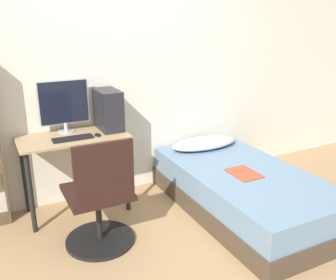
% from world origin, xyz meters
% --- Properties ---
extents(ground_plane, '(14.00, 14.00, 0.00)m').
position_xyz_m(ground_plane, '(0.00, 0.00, 0.00)').
color(ground_plane, tan).
extents(wall_back, '(8.00, 0.05, 2.50)m').
position_xyz_m(wall_back, '(0.00, 1.55, 1.25)').
color(wall_back, silver).
rests_on(wall_back, ground_plane).
extents(desk, '(0.99, 0.51, 0.77)m').
position_xyz_m(desk, '(-0.42, 1.26, 0.63)').
color(desk, tan).
rests_on(desk, ground_plane).
extents(office_chair, '(0.58, 0.58, 0.97)m').
position_xyz_m(office_chair, '(-0.39, 0.58, 0.37)').
color(office_chair, black).
rests_on(office_chair, ground_plane).
extents(bed, '(1.05, 1.97, 0.42)m').
position_xyz_m(bed, '(1.03, 0.54, 0.21)').
color(bed, '#4C3D2D').
rests_on(bed, ground_plane).
extents(pillow, '(0.80, 0.36, 0.11)m').
position_xyz_m(pillow, '(1.03, 1.26, 0.48)').
color(pillow, '#B2B7C6').
rests_on(pillow, bed).
extents(magazine, '(0.24, 0.32, 0.01)m').
position_xyz_m(magazine, '(0.97, 0.48, 0.43)').
color(magazine, '#B24C2D').
rests_on(magazine, bed).
extents(monitor, '(0.47, 0.16, 0.50)m').
position_xyz_m(monitor, '(-0.44, 1.42, 1.05)').
color(monitor, '#B7B7BC').
rests_on(monitor, desk).
extents(keyboard, '(0.36, 0.11, 0.02)m').
position_xyz_m(keyboard, '(-0.44, 1.16, 0.78)').
color(keyboard, black).
rests_on(keyboard, desk).
extents(pc_tower, '(0.20, 0.36, 0.39)m').
position_xyz_m(pc_tower, '(-0.04, 1.32, 0.97)').
color(pc_tower, '#232328').
rests_on(pc_tower, desk).
extents(mouse, '(0.06, 0.09, 0.02)m').
position_xyz_m(mouse, '(-0.21, 1.16, 0.78)').
color(mouse, black).
rests_on(mouse, desk).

